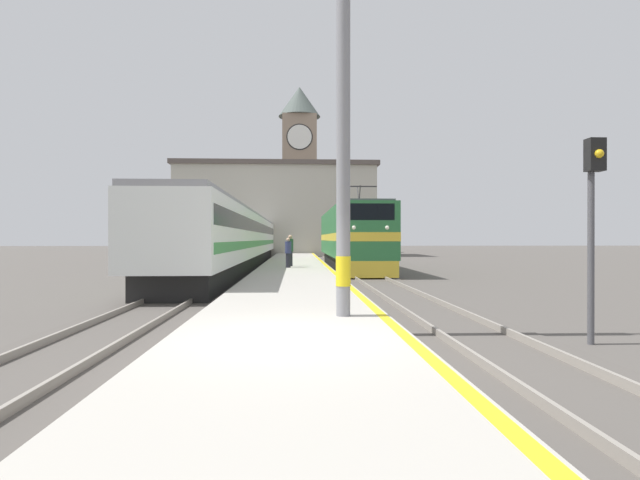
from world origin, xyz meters
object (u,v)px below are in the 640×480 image
locomotive_train (350,238)px  passenger_train (239,238)px  catenary_mast (347,94)px  clock_tower (299,163)px  signal_post (593,206)px  person_on_platform (290,250)px  second_waiting_passenger (288,252)px

locomotive_train → passenger_train: (-7.41, 1.49, -0.04)m
passenger_train → locomotive_train: bearing=-11.3°
catenary_mast → clock_tower: (-0.56, 60.64, 7.77)m
signal_post → passenger_train: bearing=110.5°
person_on_platform → clock_tower: 43.91m
second_waiting_passenger → signal_post: bearing=-71.7°
locomotive_train → signal_post: 23.53m
person_on_platform → second_waiting_passenger: 1.41m
locomotive_train → catenary_mast: (-2.51, -22.41, 2.84)m
person_on_platform → signal_post: (5.80, -19.25, 1.21)m
signal_post → catenary_mast: bearing=166.9°
person_on_platform → clock_tower: (0.80, 42.43, 11.29)m
clock_tower → person_on_platform: bearing=-91.1°
person_on_platform → signal_post: bearing=-73.2°
passenger_train → catenary_mast: bearing=-78.4°
catenary_mast → person_on_platform: catenary_mast is taller
locomotive_train → clock_tower: size_ratio=0.76×
locomotive_train → clock_tower: bearing=94.6°
person_on_platform → signal_post: size_ratio=0.47×
locomotive_train → passenger_train: bearing=168.7°
person_on_platform → clock_tower: bearing=88.9°
catenary_mast → passenger_train: bearing=101.6°
passenger_train → signal_post: (9.34, -24.93, 0.57)m
locomotive_train → catenary_mast: bearing=-96.4°
catenary_mast → second_waiting_passenger: size_ratio=5.58×
catenary_mast → signal_post: 5.11m
passenger_train → person_on_platform: size_ratio=22.02×
second_waiting_passenger → clock_tower: 45.29m
second_waiting_passenger → signal_post: signal_post is taller
second_waiting_passenger → clock_tower: size_ratio=0.07×
clock_tower → signal_post: size_ratio=6.18×
catenary_mast → signal_post: size_ratio=2.36×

